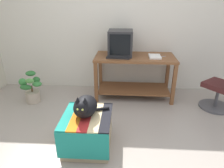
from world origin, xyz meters
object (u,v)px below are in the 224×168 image
(desk, at_px, (134,69))
(keyboard, at_px, (118,57))
(ottoman_with_blanket, at_px, (88,131))
(cat, at_px, (85,106))
(office_chair, at_px, (223,88))
(potted_plant, at_px, (32,90))
(book, at_px, (155,56))
(tv_monitor, at_px, (120,43))

(desk, height_order, keyboard, keyboard)
(ottoman_with_blanket, distance_m, cat, 0.34)
(cat, bearing_deg, office_chair, 31.55)
(keyboard, height_order, office_chair, office_chair)
(desk, relative_size, potted_plant, 2.56)
(desk, xyz_separation_m, book, (0.34, -0.06, 0.26))
(tv_monitor, distance_m, book, 0.64)
(keyboard, height_order, book, book)
(potted_plant, bearing_deg, cat, -43.44)
(book, bearing_deg, potted_plant, -171.27)
(tv_monitor, bearing_deg, office_chair, -14.30)
(tv_monitor, height_order, office_chair, tv_monitor)
(desk, distance_m, keyboard, 0.42)
(book, relative_size, cat, 0.66)
(ottoman_with_blanket, bearing_deg, tv_monitor, 76.62)
(desk, bearing_deg, tv_monitor, 172.41)
(ottoman_with_blanket, bearing_deg, keyboard, 76.05)
(tv_monitor, relative_size, potted_plant, 0.80)
(cat, distance_m, potted_plant, 1.64)
(tv_monitor, bearing_deg, keyboard, -98.45)
(ottoman_with_blanket, xyz_separation_m, office_chair, (2.02, 1.04, 0.17))
(desk, distance_m, book, 0.43)
(keyboard, distance_m, office_chair, 1.77)
(desk, xyz_separation_m, tv_monitor, (-0.26, 0.04, 0.46))
(desk, distance_m, ottoman_with_blanket, 1.61)
(book, bearing_deg, cat, -123.86)
(tv_monitor, relative_size, book, 1.57)
(keyboard, xyz_separation_m, book, (0.63, 0.09, 0.00))
(potted_plant, relative_size, office_chair, 0.62)
(cat, bearing_deg, keyboard, 79.93)
(ottoman_with_blanket, height_order, potted_plant, potted_plant)
(desk, xyz_separation_m, ottoman_with_blanket, (-0.62, -1.46, -0.31))
(tv_monitor, distance_m, keyboard, 0.28)
(book, bearing_deg, office_chair, -17.68)
(ottoman_with_blanket, relative_size, potted_plant, 1.20)
(tv_monitor, distance_m, office_chair, 1.83)
(keyboard, relative_size, office_chair, 0.45)
(desk, distance_m, tv_monitor, 0.53)
(potted_plant, xyz_separation_m, office_chair, (3.20, -0.06, 0.15))
(book, height_order, ottoman_with_blanket, book)
(potted_plant, bearing_deg, office_chair, -1.04)
(desk, bearing_deg, keyboard, -152.19)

